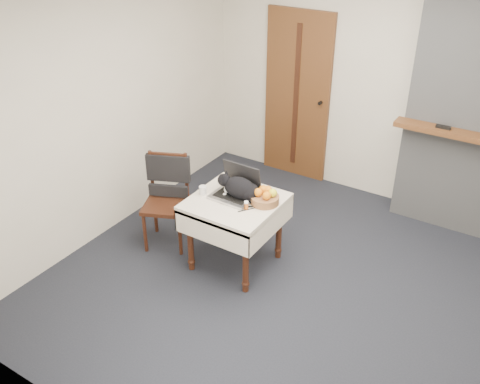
{
  "coord_description": "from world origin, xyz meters",
  "views": [
    {
      "loc": [
        1.44,
        -3.46,
        3.15
      ],
      "look_at": [
        -0.72,
        -0.04,
        0.83
      ],
      "focal_mm": 40.0,
      "sensor_mm": 36.0,
      "label": 1
    }
  ],
  "objects_px": {
    "fruit_basket": "(265,197)",
    "door": "(297,97)",
    "side_table": "(235,211)",
    "pill_bottle": "(246,205)",
    "cat": "(241,189)",
    "laptop": "(237,188)",
    "cream_jar": "(203,190)",
    "chair": "(167,187)"
  },
  "relations": [
    {
      "from": "side_table",
      "to": "fruit_basket",
      "type": "distance_m",
      "value": 0.32
    },
    {
      "from": "laptop",
      "to": "chair",
      "type": "bearing_deg",
      "value": -173.45
    },
    {
      "from": "laptop",
      "to": "cream_jar",
      "type": "bearing_deg",
      "value": -150.61
    },
    {
      "from": "chair",
      "to": "fruit_basket",
      "type": "bearing_deg",
      "value": -18.48
    },
    {
      "from": "side_table",
      "to": "laptop",
      "type": "relative_size",
      "value": 1.98
    },
    {
      "from": "side_table",
      "to": "fruit_basket",
      "type": "relative_size",
      "value": 3.04
    },
    {
      "from": "laptop",
      "to": "fruit_basket",
      "type": "height_order",
      "value": "laptop"
    },
    {
      "from": "laptop",
      "to": "pill_bottle",
      "type": "relative_size",
      "value": 5.02
    },
    {
      "from": "door",
      "to": "cream_jar",
      "type": "relative_size",
      "value": 25.33
    },
    {
      "from": "pill_bottle",
      "to": "chair",
      "type": "bearing_deg",
      "value": 174.7
    },
    {
      "from": "side_table",
      "to": "pill_bottle",
      "type": "relative_size",
      "value": 9.94
    },
    {
      "from": "side_table",
      "to": "cat",
      "type": "xyz_separation_m",
      "value": [
        0.03,
        0.05,
        0.21
      ]
    },
    {
      "from": "cat",
      "to": "laptop",
      "type": "bearing_deg",
      "value": 150.16
    },
    {
      "from": "side_table",
      "to": "cat",
      "type": "relative_size",
      "value": 1.6
    },
    {
      "from": "cream_jar",
      "to": "door",
      "type": "bearing_deg",
      "value": 92.6
    },
    {
      "from": "laptop",
      "to": "pill_bottle",
      "type": "bearing_deg",
      "value": -37.32
    },
    {
      "from": "door",
      "to": "pill_bottle",
      "type": "height_order",
      "value": "door"
    },
    {
      "from": "door",
      "to": "fruit_basket",
      "type": "height_order",
      "value": "door"
    },
    {
      "from": "cream_jar",
      "to": "chair",
      "type": "relative_size",
      "value": 0.08
    },
    {
      "from": "fruit_basket",
      "to": "door",
      "type": "bearing_deg",
      "value": 109.19
    },
    {
      "from": "cream_jar",
      "to": "side_table",
      "type": "bearing_deg",
      "value": 12.27
    },
    {
      "from": "pill_bottle",
      "to": "door",
      "type": "bearing_deg",
      "value": 105.48
    },
    {
      "from": "chair",
      "to": "laptop",
      "type": "bearing_deg",
      "value": -18.12
    },
    {
      "from": "side_table",
      "to": "fruit_basket",
      "type": "height_order",
      "value": "fruit_basket"
    },
    {
      "from": "door",
      "to": "cream_jar",
      "type": "bearing_deg",
      "value": -87.4
    },
    {
      "from": "door",
      "to": "fruit_basket",
      "type": "bearing_deg",
      "value": -70.81
    },
    {
      "from": "laptop",
      "to": "cream_jar",
      "type": "height_order",
      "value": "laptop"
    },
    {
      "from": "side_table",
      "to": "chair",
      "type": "relative_size",
      "value": 0.84
    },
    {
      "from": "door",
      "to": "side_table",
      "type": "bearing_deg",
      "value": -78.52
    },
    {
      "from": "pill_bottle",
      "to": "fruit_basket",
      "type": "height_order",
      "value": "fruit_basket"
    },
    {
      "from": "cream_jar",
      "to": "fruit_basket",
      "type": "xyz_separation_m",
      "value": [
        0.56,
        0.17,
        0.02
      ]
    },
    {
      "from": "door",
      "to": "cat",
      "type": "relative_size",
      "value": 4.11
    },
    {
      "from": "side_table",
      "to": "pill_bottle",
      "type": "xyz_separation_m",
      "value": [
        0.17,
        -0.08,
        0.15
      ]
    },
    {
      "from": "door",
      "to": "cat",
      "type": "distance_m",
      "value": 1.97
    },
    {
      "from": "cream_jar",
      "to": "pill_bottle",
      "type": "height_order",
      "value": "same"
    },
    {
      "from": "side_table",
      "to": "cream_jar",
      "type": "xyz_separation_m",
      "value": [
        -0.31,
        -0.07,
        0.15
      ]
    },
    {
      "from": "pill_bottle",
      "to": "side_table",
      "type": "bearing_deg",
      "value": 153.77
    },
    {
      "from": "cat",
      "to": "cream_jar",
      "type": "distance_m",
      "value": 0.36
    },
    {
      "from": "laptop",
      "to": "cat",
      "type": "distance_m",
      "value": 0.07
    },
    {
      "from": "side_table",
      "to": "laptop",
      "type": "xyz_separation_m",
      "value": [
        -0.04,
        0.08,
        0.18
      ]
    },
    {
      "from": "pill_bottle",
      "to": "fruit_basket",
      "type": "relative_size",
      "value": 0.31
    },
    {
      "from": "door",
      "to": "side_table",
      "type": "height_order",
      "value": "door"
    }
  ]
}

